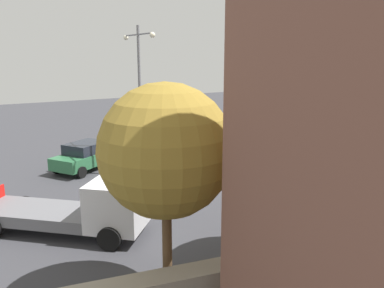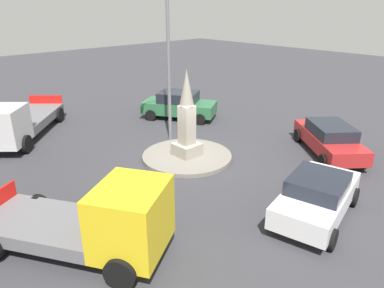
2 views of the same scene
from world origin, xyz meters
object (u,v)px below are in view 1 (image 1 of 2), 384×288
Objects in this scene: streetlamp at (140,87)px; truck_yellow_waiting at (311,174)px; car_green_near_island at (87,155)px; truck_white_parked_left at (85,209)px; monument at (188,142)px; car_white_far_side at (273,147)px; car_red_passing at (201,137)px; tree_mid_cluster at (166,151)px; tree_near_wall at (315,156)px.

streetlamp reaches higher than truck_yellow_waiting.
streetlamp is at bearing -138.58° from car_green_near_island.
truck_yellow_waiting is (-7.10, -5.58, -3.83)m from streetlamp.
streetlamp is at bearing -39.50° from truck_white_parked_left.
streetlamp is 1.45× the size of truck_yellow_waiting.
car_white_far_side is at bearing -90.92° from monument.
tree_mid_cluster is at bearing 144.99° from car_red_passing.
truck_white_parked_left is (-8.47, 2.49, 0.17)m from car_green_near_island.
truck_yellow_waiting is (-11.13, 0.84, 0.28)m from car_red_passing.
car_white_far_side is 0.78× the size of truck_yellow_waiting.
monument is 6.03m from car_green_near_island.
truck_yellow_waiting is 0.94× the size of tree_mid_cluster.
car_green_near_island is 13.98m from tree_mid_cluster.
car_red_passing is 17.01m from tree_near_wall.
truck_yellow_waiting is (-5.98, 3.07, 0.27)m from car_white_far_side.
car_green_near_island is (3.65, 4.70, -0.95)m from monument.
car_green_near_island is at bearing 71.11° from car_white_far_side.
streetlamp reaches higher than car_red_passing.
car_green_near_island is at bearing 39.06° from truck_yellow_waiting.
tree_near_wall is at bearing 159.55° from car_red_passing.
truck_yellow_waiting is (-9.74, -7.90, 0.21)m from car_green_near_island.
car_white_far_side is 0.78× the size of tree_near_wall.
streetlamp is 1.77× the size of car_red_passing.
truck_white_parked_left is (-4.81, 7.19, -0.77)m from monument.
car_white_far_side is 0.72× the size of truck_white_parked_left.
tree_near_wall reaches higher than monument.
monument is 8.69m from truck_white_parked_left.
car_red_passing is at bearing -4.32° from truck_yellow_waiting.
monument reaches higher than car_red_passing.
car_red_passing is at bearing -20.45° from tree_near_wall.
streetlamp is (1.02, 2.38, 3.10)m from monument.
tree_near_wall is 4.66m from tree_mid_cluster.
car_red_passing is at bearing -38.69° from monument.
car_white_far_side is at bearing -97.39° from streetlamp.
monument is at bearing -113.21° from streetlamp.
truck_yellow_waiting is at bearing -141.86° from streetlamp.
car_green_near_island is at bearing 52.15° from monument.
truck_white_parked_left reaches higher than car_green_near_island.
car_red_passing is 0.75× the size of truck_white_parked_left.
truck_white_parked_left is 1.09× the size of truck_yellow_waiting.
monument is 0.87× the size of car_white_far_side.
car_red_passing is at bearing -57.91° from streetlamp.
truck_yellow_waiting is (-1.27, -10.39, 0.04)m from truck_white_parked_left.
truck_white_parked_left is at bearing 9.21° from tree_mid_cluster.
tree_near_wall reaches higher than truck_yellow_waiting.
tree_near_wall is (-10.67, 1.82, 1.83)m from monument.
tree_mid_cluster reaches higher than car_green_near_island.
car_green_near_island is 12.54m from truck_yellow_waiting.
tree_mid_cluster reaches higher than car_red_passing.
monument is 4.03m from streetlamp.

